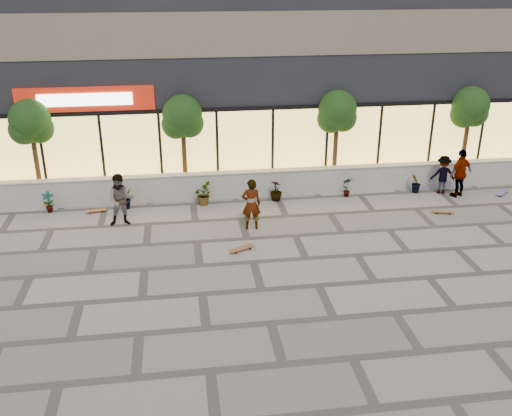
{
  "coord_description": "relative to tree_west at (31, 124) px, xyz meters",
  "views": [
    {
      "loc": [
        -3.69,
        -13.54,
        8.26
      ],
      "look_at": [
        -1.4,
        2.76,
        1.3
      ],
      "focal_mm": 40.0,
      "sensor_mm": 36.0,
      "label": 1
    }
  ],
  "objects": [
    {
      "name": "tree_west",
      "position": [
        0.0,
        0.0,
        0.0
      ],
      "size": [
        1.6,
        1.5,
        3.92
      ],
      "color": "#4F3C1C",
      "rests_on": "ground"
    },
    {
      "name": "skater_center",
      "position": [
        7.62,
        -3.65,
        -2.09
      ],
      "size": [
        0.66,
        0.44,
        1.79
      ],
      "primitive_type": "imported",
      "rotation": [
        0.0,
        0.0,
        3.12
      ],
      "color": "white",
      "rests_on": "ground"
    },
    {
      "name": "skater_left",
      "position": [
        3.25,
        -2.72,
        -2.06
      ],
      "size": [
        0.93,
        0.74,
        1.85
      ],
      "primitive_type": "imported",
      "rotation": [
        0.0,
        0.0,
        0.05
      ],
      "color": "tan",
      "rests_on": "ground"
    },
    {
      "name": "skater_right_far",
      "position": [
        15.5,
        -1.4,
        -2.22
      ],
      "size": [
        1.06,
        0.7,
        1.54
      ],
      "primitive_type": "imported",
      "rotation": [
        0.0,
        0.0,
        3.01
      ],
      "color": "maroon",
      "rests_on": "ground"
    },
    {
      "name": "skateboard_right_far",
      "position": [
        17.83,
        -1.91,
        -2.9
      ],
      "size": [
        0.75,
        0.67,
        0.1
      ],
      "rotation": [
        0.0,
        0.0,
        0.7
      ],
      "color": "#61559B",
      "rests_on": "ground"
    },
    {
      "name": "shrub_c",
      "position": [
        6.1,
        -1.25,
        -2.58
      ],
      "size": [
        0.68,
        0.77,
        0.81
      ],
      "primitive_type": "imported",
      "rotation": [
        0.0,
        0.0,
        1.64
      ],
      "color": "#1A3711",
      "rests_on": "ground"
    },
    {
      "name": "shrub_e",
      "position": [
        11.7,
        -1.25,
        -2.58
      ],
      "size": [
        0.46,
        0.35,
        0.81
      ],
      "primitive_type": "imported",
      "rotation": [
        0.0,
        0.0,
        3.28
      ],
      "color": "#1A3711",
      "rests_on": "ground"
    },
    {
      "name": "tree_east",
      "position": [
        17.0,
        0.0,
        0.0
      ],
      "size": [
        1.6,
        1.5,
        3.92
      ],
      "color": "#4F3C1C",
      "rests_on": "ground"
    },
    {
      "name": "skater_right_near",
      "position": [
        16.0,
        -1.82,
        -2.03
      ],
      "size": [
        1.21,
        0.87,
        1.9
      ],
      "primitive_type": "imported",
      "rotation": [
        0.0,
        0.0,
        3.55
      ],
      "color": "silver",
      "rests_on": "ground"
    },
    {
      "name": "shrub_f",
      "position": [
        14.5,
        -1.25,
        -2.58
      ],
      "size": [
        0.55,
        0.57,
        0.81
      ],
      "primitive_type": "imported",
      "rotation": [
        0.0,
        0.0,
        4.1
      ],
      "color": "#1A3711",
      "rests_on": "ground"
    },
    {
      "name": "planter_wall",
      "position": [
        9.0,
        -0.7,
        -2.46
      ],
      "size": [
        22.0,
        0.42,
        1.04
      ],
      "color": "silver",
      "rests_on": "ground"
    },
    {
      "name": "shrub_d",
      "position": [
        8.9,
        -1.25,
        -2.58
      ],
      "size": [
        0.64,
        0.64,
        0.81
      ],
      "primitive_type": "imported",
      "rotation": [
        0.0,
        0.0,
        2.46
      ],
      "color": "#1A3711",
      "rests_on": "ground"
    },
    {
      "name": "retail_building",
      "position": [
        9.0,
        4.79,
        1.26
      ],
      "size": [
        24.0,
        9.17,
        8.5
      ],
      "color": "#232328",
      "rests_on": "ground"
    },
    {
      "name": "shrub_a",
      "position": [
        0.5,
        -1.25,
        -2.58
      ],
      "size": [
        0.43,
        0.29,
        0.81
      ],
      "primitive_type": "imported",
      "color": "#1A3711",
      "rests_on": "ground"
    },
    {
      "name": "tree_mideast",
      "position": [
        11.5,
        0.0,
        0.0
      ],
      "size": [
        1.6,
        1.5,
        3.92
      ],
      "color": "#4F3C1C",
      "rests_on": "ground"
    },
    {
      "name": "tree_midwest",
      "position": [
        5.5,
        0.0,
        0.0
      ],
      "size": [
        1.6,
        1.5,
        3.92
      ],
      "color": "#4F3C1C",
      "rests_on": "ground"
    },
    {
      "name": "shrub_b",
      "position": [
        3.3,
        -1.25,
        -2.58
      ],
      "size": [
        0.57,
        0.57,
        0.81
      ],
      "primitive_type": "imported",
      "rotation": [
        0.0,
        0.0,
        0.82
      ],
      "color": "#1A3711",
      "rests_on": "ground"
    },
    {
      "name": "skateboard_right_near",
      "position": [
        14.69,
        -3.36,
        -2.91
      ],
      "size": [
        0.77,
        0.35,
        0.09
      ],
      "rotation": [
        0.0,
        0.0,
        -0.21
      ],
      "color": "brown",
      "rests_on": "ground"
    },
    {
      "name": "ground",
      "position": [
        9.0,
        -7.7,
        -2.99
      ],
      "size": [
        80.0,
        80.0,
        0.0
      ],
      "primitive_type": "plane",
      "color": "#A69F90",
      "rests_on": "ground"
    },
    {
      "name": "skateboard_center",
      "position": [
        7.1,
        -5.28,
        -2.9
      ],
      "size": [
        0.87,
        0.56,
        0.1
      ],
      "rotation": [
        0.0,
        0.0,
        0.44
      ],
      "color": "brown",
      "rests_on": "ground"
    },
    {
      "name": "skateboard_left",
      "position": [
        2.18,
        -1.5,
        -2.91
      ],
      "size": [
        0.74,
        0.31,
        0.09
      ],
      "rotation": [
        0.0,
        0.0,
        0.17
      ],
      "color": "orange",
      "rests_on": "ground"
    }
  ]
}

